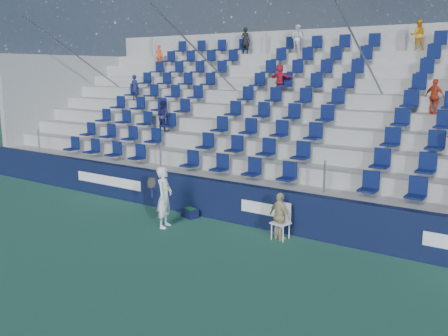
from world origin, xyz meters
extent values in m
plane|color=#2A624C|center=(0.00, 0.00, 0.00)|extent=(70.00, 70.00, 0.00)
cube|color=#0E1534|center=(0.00, 3.15, 0.60)|extent=(24.00, 0.30, 1.20)
cube|color=white|center=(-5.00, 2.99, 0.62)|extent=(3.20, 0.02, 0.34)
cube|color=white|center=(1.50, 2.99, 0.62)|extent=(1.60, 0.02, 0.34)
cube|color=#AAAAA4|center=(0.00, 3.72, 0.60)|extent=(24.00, 0.85, 1.20)
cube|color=#AAAAA4|center=(0.00, 4.57, 0.85)|extent=(24.00, 0.85, 1.70)
cube|color=#AAAAA4|center=(0.00, 5.42, 1.10)|extent=(24.00, 0.85, 2.20)
cube|color=#AAAAA4|center=(0.00, 6.28, 1.35)|extent=(24.00, 0.85, 2.70)
cube|color=#AAAAA4|center=(0.00, 7.12, 1.60)|extent=(24.00, 0.85, 3.20)
cube|color=#AAAAA4|center=(0.00, 7.97, 1.85)|extent=(24.00, 0.85, 3.70)
cube|color=#AAAAA4|center=(0.00, 8.82, 2.10)|extent=(24.00, 0.85, 4.20)
cube|color=#AAAAA4|center=(0.00, 9.68, 2.35)|extent=(24.00, 0.85, 4.70)
cube|color=#AAAAA4|center=(0.00, 10.52, 2.60)|extent=(24.00, 0.85, 5.20)
cube|color=#AAAAA4|center=(0.00, 11.20, 3.10)|extent=(24.00, 0.50, 6.20)
cube|color=#AAAAA4|center=(-11.85, 7.12, 2.60)|extent=(0.30, 7.65, 5.20)
cube|color=#0B1644|center=(0.00, 3.72, 1.55)|extent=(16.05, 0.50, 0.70)
cube|color=#0B1644|center=(0.00, 4.57, 2.05)|extent=(16.05, 0.50, 0.70)
cube|color=#0B1644|center=(0.00, 5.42, 2.55)|extent=(16.05, 0.50, 0.70)
cube|color=#0B1644|center=(0.00, 6.28, 3.05)|extent=(16.05, 0.50, 0.70)
cube|color=#0B1644|center=(0.00, 7.12, 3.55)|extent=(16.05, 0.50, 0.70)
cube|color=#0B1644|center=(0.00, 7.97, 4.05)|extent=(16.05, 0.50, 0.70)
cube|color=#0B1644|center=(0.00, 8.82, 4.55)|extent=(16.05, 0.50, 0.70)
cube|color=#0B1644|center=(0.00, 9.68, 5.05)|extent=(16.05, 0.50, 0.70)
cube|color=#0B1644|center=(0.00, 10.52, 5.55)|extent=(16.05, 0.50, 0.70)
cylinder|color=gray|center=(-3.00, 7.12, 4.35)|extent=(0.06, 7.68, 4.55)
cylinder|color=gray|center=(3.00, 7.12, 4.35)|extent=(0.06, 7.68, 4.55)
cylinder|color=gray|center=(-9.80, 7.12, 4.35)|extent=(0.06, 7.68, 4.55)
imported|color=silver|center=(-1.41, 10.47, 5.78)|extent=(0.64, 0.54, 1.16)
imported|color=#171A47|center=(-4.43, 5.38, 2.79)|extent=(0.62, 0.51, 1.18)
imported|color=red|center=(4.93, 7.08, 3.73)|extent=(0.67, 0.45, 1.06)
imported|color=red|center=(-0.81, 7.92, 4.21)|extent=(0.97, 0.43, 1.01)
imported|color=black|center=(-3.98, 10.47, 5.79)|extent=(0.46, 0.34, 1.17)
imported|color=orange|center=(3.46, 10.47, 5.75)|extent=(0.62, 0.54, 1.10)
imported|color=#171A45|center=(-7.57, 7.08, 3.75)|extent=(0.41, 0.28, 1.10)
imported|color=red|center=(-8.40, 9.62, 5.20)|extent=(0.41, 0.32, 0.99)
imported|color=white|center=(-1.05, 1.58, 0.90)|extent=(0.63, 0.76, 1.79)
cylinder|color=navy|center=(-1.30, 1.33, 1.04)|extent=(0.03, 0.03, 0.28)
torus|color=black|center=(-1.30, 1.33, 1.34)|extent=(0.30, 0.17, 0.28)
plane|color=#262626|center=(-1.30, 1.33, 1.34)|extent=(0.30, 0.16, 0.29)
sphere|color=#CFDE33|center=(-0.80, 1.38, 1.20)|extent=(0.07, 0.07, 0.07)
sphere|color=#CFDE33|center=(-0.80, 1.44, 1.23)|extent=(0.07, 0.07, 0.07)
cube|color=white|center=(2.24, 2.55, 0.45)|extent=(0.51, 0.51, 0.04)
cube|color=white|center=(2.24, 2.76, 0.72)|extent=(0.43, 0.13, 0.54)
cylinder|color=white|center=(2.06, 2.37, 0.22)|extent=(0.03, 0.03, 0.43)
cylinder|color=white|center=(2.41, 2.37, 0.22)|extent=(0.03, 0.03, 0.43)
cylinder|color=white|center=(2.06, 2.73, 0.22)|extent=(0.03, 0.03, 0.43)
cylinder|color=white|center=(2.41, 2.73, 0.22)|extent=(0.03, 0.03, 0.43)
imported|color=tan|center=(2.24, 2.50, 0.65)|extent=(0.83, 0.56, 1.30)
cube|color=#0E1233|center=(-1.07, 2.75, 0.14)|extent=(0.59, 0.46, 0.28)
cube|color=#1E662D|center=(-1.07, 2.75, 0.21)|extent=(0.47, 0.35, 0.17)
camera|label=1|loc=(8.37, -8.91, 4.52)|focal=40.00mm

